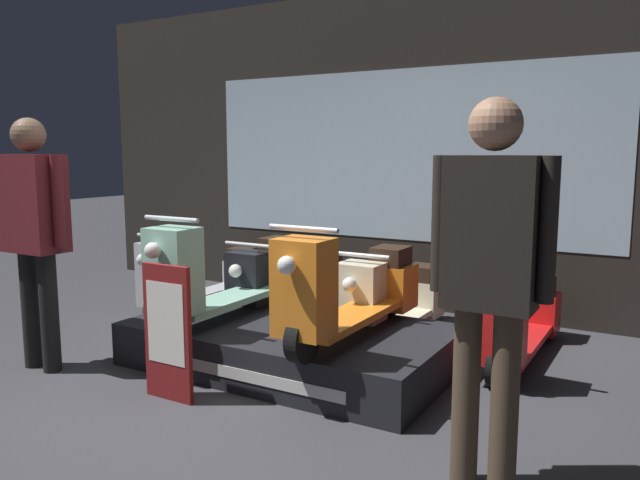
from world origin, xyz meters
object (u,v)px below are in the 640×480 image
(scooter_backrow_0, at_px, (202,278))
(scooter_backrow_1, at_px, (289,290))
(person_left_browsing, at_px, (34,220))
(scooter_backrow_2, at_px, (393,303))
(person_right_browsing, at_px, (490,264))
(price_sign_board, at_px, (168,332))
(scooter_backrow_3, at_px, (519,320))
(scooter_display_left, at_px, (230,276))
(scooter_display_right, at_px, (350,291))

(scooter_backrow_0, xyz_separation_m, scooter_backrow_1, (1.05, 0.00, 0.00))
(scooter_backrow_1, bearing_deg, person_left_browsing, -114.94)
(scooter_backrow_2, xyz_separation_m, person_right_browsing, (1.32, -1.95, 0.77))
(scooter_backrow_1, relative_size, price_sign_board, 1.93)
(scooter_backrow_2, xyz_separation_m, scooter_backrow_3, (1.05, 0.00, 0.00))
(scooter_display_left, bearing_deg, scooter_backrow_2, 47.81)
(scooter_backrow_2, relative_size, price_sign_board, 1.93)
(scooter_display_right, xyz_separation_m, scooter_backrow_1, (-1.17, 1.02, -0.32))
(scooter_display_right, distance_m, person_left_browsing, 2.32)
(person_right_browsing, relative_size, price_sign_board, 2.07)
(scooter_display_left, bearing_deg, person_left_browsing, -137.92)
(scooter_backrow_1, xyz_separation_m, scooter_backrow_3, (2.09, 0.00, 0.00))
(person_left_browsing, bearing_deg, scooter_backrow_2, 44.95)
(scooter_backrow_0, height_order, scooter_backrow_3, same)
(scooter_backrow_2, bearing_deg, scooter_backrow_1, 180.00)
(scooter_backrow_2, bearing_deg, scooter_display_right, -83.06)
(scooter_display_left, relative_size, person_left_browsing, 0.93)
(scooter_backrow_0, distance_m, scooter_backrow_3, 3.14)
(scooter_backrow_0, distance_m, price_sign_board, 2.35)
(scooter_display_right, height_order, scooter_backrow_1, scooter_display_right)
(scooter_backrow_0, distance_m, person_right_browsing, 4.00)
(scooter_display_left, xyz_separation_m, price_sign_board, (0.19, -0.89, -0.19))
(scooter_backrow_1, distance_m, person_left_browsing, 2.29)
(scooter_backrow_1, bearing_deg, scooter_backrow_3, 0.00)
(scooter_backrow_2, distance_m, person_right_browsing, 2.47)
(scooter_backrow_0, distance_m, scooter_backrow_1, 1.05)
(scooter_display_left, relative_size, scooter_backrow_3, 1.00)
(person_right_browsing, bearing_deg, scooter_display_right, 142.20)
(scooter_backrow_0, height_order, person_left_browsing, person_left_browsing)
(scooter_backrow_1, bearing_deg, person_right_browsing, -39.48)
(person_right_browsing, bearing_deg, scooter_backrow_3, 97.96)
(scooter_display_left, xyz_separation_m, person_left_browsing, (-1.03, -0.93, 0.47))
(price_sign_board, bearing_deg, scooter_display_left, 102.39)
(scooter_backrow_3, distance_m, price_sign_board, 2.61)
(scooter_backrow_3, height_order, person_right_browsing, person_right_browsing)
(scooter_backrow_0, bearing_deg, price_sign_board, -54.49)
(person_right_browsing, height_order, price_sign_board, person_right_browsing)
(scooter_display_left, xyz_separation_m, scooter_backrow_2, (0.93, 1.02, -0.32))
(scooter_backrow_0, height_order, price_sign_board, price_sign_board)
(scooter_backrow_2, bearing_deg, scooter_backrow_3, 0.00)
(scooter_display_right, relative_size, scooter_backrow_1, 1.00)
(person_left_browsing, relative_size, person_right_browsing, 1.00)
(scooter_display_left, height_order, scooter_backrow_1, scooter_display_left)
(scooter_backrow_2, bearing_deg, person_right_browsing, -55.91)
(scooter_backrow_0, bearing_deg, person_left_browsing, -85.88)
(scooter_display_right, xyz_separation_m, scooter_backrow_2, (-0.12, 1.02, -0.32))
(scooter_display_left, relative_size, price_sign_board, 1.93)
(person_left_browsing, distance_m, person_right_browsing, 3.27)
(person_right_browsing, bearing_deg, scooter_backrow_2, 124.09)
(scooter_display_right, height_order, scooter_backrow_2, scooter_display_right)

